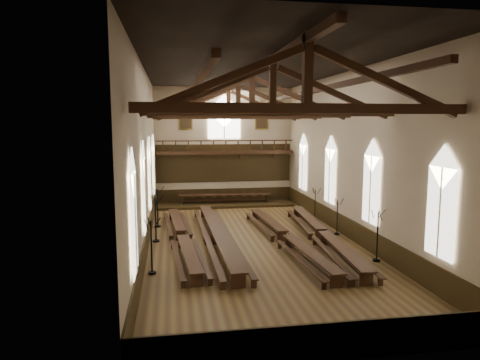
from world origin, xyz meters
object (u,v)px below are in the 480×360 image
object	(u,v)px
refectory_row_a	(182,236)
candelabrum_left_mid	(156,227)
candelabrum_left_far	(158,215)
refectory_row_d	(323,233)
dais	(225,204)
candelabrum_right_mid	(337,224)
candelabrum_right_near	(377,246)
candelabrum_left_near	(152,257)
candelabrum_right_far	(315,210)
refectory_row_b	(217,233)
refectory_row_c	(285,236)
high_table	(225,196)

from	to	relation	value
refectory_row_a	candelabrum_left_mid	distance (m)	1.70
refectory_row_a	candelabrum_left_far	distance (m)	4.66
refectory_row_d	dais	world-z (taller)	refectory_row_d
candelabrum_right_mid	candelabrum_left_mid	bearing A→B (deg)	179.20
candelabrum_left_far	candelabrum_right_mid	size ratio (longest dim) A/B	1.18
candelabrum_left_far	candelabrum_right_near	distance (m)	14.32
dais	candelabrum_left_far	size ratio (longest dim) A/B	4.14
candelabrum_left_near	candelabrum_right_near	bearing A→B (deg)	0.30
candelabrum_left_far	candelabrum_left_near	bearing A→B (deg)	-90.00
refectory_row_a	candelabrum_left_near	xyz separation A→B (m)	(-1.47, -4.71, 0.30)
candelabrum_right_far	refectory_row_b	bearing A→B (deg)	-147.57
refectory_row_c	candelabrum_right_far	bearing A→B (deg)	57.12
high_table	candelabrum_left_far	size ratio (longest dim) A/B	2.84
refectory_row_c	high_table	world-z (taller)	high_table
refectory_row_b	candelabrum_left_near	bearing A→B (deg)	-127.01
candelabrum_left_far	refectory_row_d	bearing A→B (deg)	-28.69
candelabrum_left_near	high_table	bearing A→B (deg)	71.40
dais	candelabrum_left_near	size ratio (longest dim) A/B	4.28
refectory_row_b	candelabrum_left_near	xyz separation A→B (m)	(-3.52, -4.67, 0.23)
dais	high_table	xyz separation A→B (m)	(-0.00, 0.00, 0.72)
candelabrum_right_mid	dais	bearing A→B (deg)	117.91
candelabrum_left_near	candelabrum_right_near	xyz separation A→B (m)	(11.10, 0.06, 0.00)
refectory_row_a	candelabrum_right_far	xyz separation A→B (m)	(9.63, 4.78, 0.20)
refectory_row_b	refectory_row_c	xyz separation A→B (m)	(3.83, -0.99, -0.07)
high_table	candelabrum_left_near	xyz separation A→B (m)	(-5.41, -16.07, -0.02)
refectory_row_c	dais	bearing A→B (deg)	98.89
dais	candelabrum_left_mid	size ratio (longest dim) A/B	4.05
candelabrum_left_mid	dais	bearing A→B (deg)	62.96
candelabrum_left_mid	candelabrum_right_mid	size ratio (longest dim) A/B	1.21
candelabrum_left_near	refectory_row_d	bearing A→B (deg)	21.60
candelabrum_right_mid	high_table	bearing A→B (deg)	117.91
dais	candelabrum_left_mid	bearing A→B (deg)	-117.04
refectory_row_b	candelabrum_right_far	world-z (taller)	candelabrum_right_far
high_table	candelabrum_left_far	distance (m)	8.81
refectory_row_d	candelabrum_right_near	size ratio (longest dim) A/B	5.40
refectory_row_a	dais	world-z (taller)	refectory_row_a
candelabrum_right_near	candelabrum_right_far	xyz separation A→B (m)	(0.00, 9.43, -0.10)
high_table	candelabrum_left_far	xyz separation A→B (m)	(-5.41, -6.95, 0.01)
refectory_row_c	high_table	xyz separation A→B (m)	(-1.94, 12.39, 0.31)
refectory_row_d	candelabrum_left_near	distance (m)	10.39
refectory_row_a	refectory_row_d	size ratio (longest dim) A/B	0.97
refectory_row_c	candelabrum_right_near	distance (m)	5.22
refectory_row_d	dais	distance (m)	12.97
refectory_row_b	candelabrum_right_mid	bearing A→B (deg)	4.90
refectory_row_d	candelabrum_right_mid	distance (m)	2.08
refectory_row_d	high_table	distance (m)	12.96
refectory_row_c	candelabrum_right_far	world-z (taller)	candelabrum_right_far
candelabrum_left_near	candelabrum_right_mid	distance (m)	12.31
candelabrum_right_far	high_table	bearing A→B (deg)	130.86
refectory_row_b	candelabrum_left_near	size ratio (longest dim) A/B	5.58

